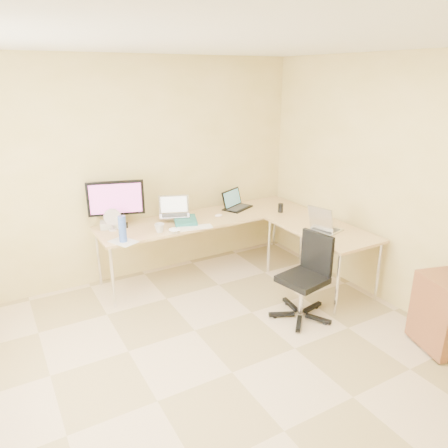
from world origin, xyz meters
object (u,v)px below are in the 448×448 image
laptop_center (174,207)px  water_bottle (122,229)px  desk_main (206,245)px  monitor (116,204)px  laptop_return (326,220)px  keyboard (194,228)px  office_chair (303,273)px  desk_return (320,257)px  laptop_black (238,200)px  cabinet (446,313)px  mug (160,228)px  desk_fan (112,220)px

laptop_center → water_bottle: laptop_center is taller
desk_main → laptop_center: laptop_center is taller
monitor → laptop_return: bearing=-16.8°
monitor → water_bottle: (-0.09, -0.50, -0.13)m
keyboard → office_chair: bearing=-49.8°
desk_return → laptop_black: (-0.46, 1.11, 0.49)m
desk_main → office_chair: 1.49m
cabinet → mug: bearing=144.9°
desk_main → desk_return: size_ratio=2.04×
laptop_center → desk_fan: laptop_center is taller
water_bottle → laptop_return: water_bottle is taller
mug → laptop_return: (1.62, -0.88, 0.07)m
desk_return → monitor: monitor is taller
laptop_black → keyboard: (-0.83, -0.41, -0.11)m
desk_main → mug: (-0.69, -0.22, 0.42)m
keyboard → water_bottle: water_bottle is taller
desk_main → mug: bearing=-162.4°
desk_main → cabinet: desk_main is taller
keyboard → water_bottle: (-0.82, 0.00, 0.13)m
office_chair → cabinet: bearing=-63.6°
desk_return → desk_fan: 2.42m
laptop_return → office_chair: (-0.59, -0.35, -0.35)m
desk_main → desk_fan: (-1.13, 0.10, 0.48)m
desk_fan → laptop_return: laptop_return is taller
monitor → laptop_center: size_ratio=1.77×
desk_return → laptop_center: size_ratio=3.66×
laptop_black → laptop_return: bearing=-97.3°
desk_return → water_bottle: 2.27m
desk_return → water_bottle: size_ratio=4.60×
monitor → mug: 0.58m
laptop_black → water_bottle: bearing=167.7°
laptop_center → office_chair: laptop_center is taller
mug → office_chair: office_chair is taller
desk_main → water_bottle: bearing=-165.2°
desk_fan → desk_main: bearing=-0.8°
desk_main → laptop_black: 0.72m
desk_main → office_chair: (0.34, -1.44, 0.14)m
desk_main → laptop_black: size_ratio=6.90×
laptop_center → desk_return: bearing=-17.0°
laptop_black → cabinet: laptop_black is taller
office_chair → cabinet: size_ratio=1.32×
laptop_black → laptop_center: bearing=156.6°
laptop_center → keyboard: (0.08, -0.36, -0.16)m
mug → water_bottle: 0.45m
desk_return → water_bottle: bearing=161.5°
desk_main → desk_return: 1.40m
laptop_black → desk_fan: laptop_black is taller
laptop_black → keyboard: size_ratio=0.93×
desk_main → desk_fan: size_ratio=11.07×
laptop_black → water_bottle: water_bottle is taller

